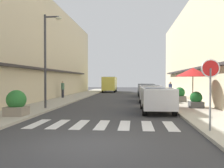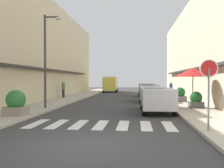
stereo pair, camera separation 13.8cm
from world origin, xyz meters
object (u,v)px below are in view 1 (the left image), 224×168
at_px(street_lamp, 48,52).
at_px(planter_corner, 16,103).
at_px(cafe_umbrella, 193,72).
at_px(parked_car_far, 146,88).
at_px(pedestrian_walking_far, 170,90).
at_px(pedestrian_walking_near, 63,89).
at_px(delivery_van, 110,83).
at_px(parked_car_near, 157,97).
at_px(planter_far, 180,95).
at_px(round_street_sign, 210,76).
at_px(planter_midblock, 196,100).
at_px(parked_car_mid, 150,91).

relative_size(street_lamp, planter_corner, 4.62).
bearing_deg(cafe_umbrella, parked_car_far, 101.39).
height_order(street_lamp, pedestrian_walking_far, street_lamp).
relative_size(pedestrian_walking_near, pedestrian_walking_far, 1.05).
height_order(delivery_van, pedestrian_walking_near, delivery_van).
bearing_deg(street_lamp, pedestrian_walking_near, 101.20).
bearing_deg(parked_car_near, planter_far, 68.00).
xyz_separation_m(delivery_van, round_street_sign, (6.56, -28.73, 0.65)).
distance_m(parked_car_near, delivery_van, 23.73).
height_order(street_lamp, planter_midblock, street_lamp).
bearing_deg(planter_midblock, delivery_van, 110.05).
height_order(street_lamp, planter_corner, street_lamp).
bearing_deg(cafe_umbrella, planter_corner, -156.17).
bearing_deg(planter_midblock, cafe_umbrella, -158.84).
relative_size(delivery_van, pedestrian_walking_near, 3.20).
distance_m(parked_car_near, cafe_umbrella, 3.23).
xyz_separation_m(planter_corner, pedestrian_walking_far, (9.44, 12.34, 0.23)).
bearing_deg(planter_far, parked_car_mid, 165.90).
bearing_deg(parked_car_far, cafe_umbrella, -78.61).
bearing_deg(round_street_sign, street_lamp, 143.36).
height_order(parked_car_far, planter_corner, parked_car_far).
height_order(delivery_van, planter_far, delivery_van).
distance_m(parked_car_far, delivery_van, 10.90).
xyz_separation_m(planter_far, pedestrian_walking_far, (-0.24, 3.58, 0.30)).
bearing_deg(parked_car_far, planter_corner, -113.94).
xyz_separation_m(round_street_sign, street_lamp, (-8.16, 6.07, 1.65)).
distance_m(parked_car_mid, planter_far, 2.52).
distance_m(cafe_umbrella, pedestrian_walking_near, 13.60).
height_order(planter_far, pedestrian_walking_far, pedestrian_walking_far).
relative_size(parked_car_near, pedestrian_walking_far, 2.69).
relative_size(parked_car_mid, round_street_sign, 1.63).
xyz_separation_m(parked_car_near, parked_car_far, (-0.00, 13.58, -0.00)).
xyz_separation_m(cafe_umbrella, planter_corner, (-9.68, -4.28, -1.66)).
relative_size(parked_car_far, round_street_sign, 1.61).
bearing_deg(pedestrian_walking_far, planter_far, 57.44).
height_order(parked_car_far, delivery_van, delivery_van).
bearing_deg(street_lamp, parked_car_far, 62.54).
height_order(parked_car_far, cafe_umbrella, cafe_umbrella).
relative_size(cafe_umbrella, planter_midblock, 2.46).
bearing_deg(planter_far, pedestrian_walking_far, 93.90).
height_order(planter_corner, pedestrian_walking_near, pedestrian_walking_near).
bearing_deg(delivery_van, planter_corner, -94.52).
relative_size(delivery_van, street_lamp, 0.91).
relative_size(parked_car_near, planter_midblock, 4.17).
height_order(round_street_sign, planter_far, round_street_sign).
distance_m(parked_car_mid, planter_corner, 11.85).
bearing_deg(parked_car_near, parked_car_mid, 90.00).
distance_m(parked_car_near, round_street_sign, 5.85).
relative_size(planter_midblock, pedestrian_walking_near, 0.62).
height_order(parked_car_mid, planter_midblock, parked_car_mid).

